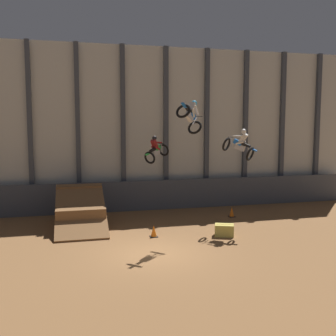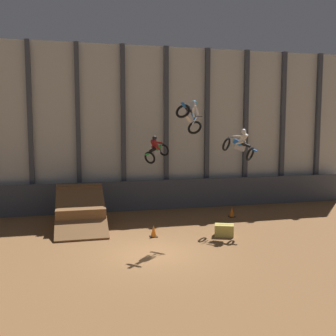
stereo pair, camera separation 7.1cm
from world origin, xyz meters
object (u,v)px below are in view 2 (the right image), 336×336
object	(u,v)px
rider_bike_right_air	(240,145)
hay_bale_trackside	(224,230)
traffic_cone_near_ramp	(232,212)
rider_bike_left_air	(156,150)
dirt_ramp	(80,212)
rider_bike_center_air	(190,115)
traffic_cone_arena_edge	(154,231)

from	to	relation	value
rider_bike_right_air	hay_bale_trackside	size ratio (longest dim) A/B	1.64
hay_bale_trackside	traffic_cone_near_ramp	bearing A→B (deg)	61.85
rider_bike_left_air	dirt_ramp	bearing A→B (deg)	-119.08
rider_bike_left_air	rider_bike_center_air	size ratio (longest dim) A/B	1.01
rider_bike_center_air	hay_bale_trackside	world-z (taller)	rider_bike_center_air
dirt_ramp	rider_bike_center_air	bearing A→B (deg)	-32.53
rider_bike_left_air	traffic_cone_arena_edge	bearing A→B (deg)	-55.31
dirt_ramp	rider_bike_left_air	bearing A→B (deg)	12.29
rider_bike_right_air	traffic_cone_near_ramp	bearing A→B (deg)	33.31
rider_bike_right_air	hay_bale_trackside	bearing A→B (deg)	-177.06
traffic_cone_near_ramp	dirt_ramp	bearing A→B (deg)	178.87
dirt_ramp	traffic_cone_near_ramp	bearing A→B (deg)	-1.13
traffic_cone_near_ramp	hay_bale_trackside	size ratio (longest dim) A/B	0.55
rider_bike_left_air	hay_bale_trackside	bearing A→B (deg)	-15.43
traffic_cone_arena_edge	hay_bale_trackside	world-z (taller)	traffic_cone_arena_edge
dirt_ramp	traffic_cone_near_ramp	distance (m)	8.63
rider_bike_right_air	rider_bike_left_air	bearing A→B (deg)	94.57
rider_bike_left_air	traffic_cone_arena_edge	xyz separation A→B (m)	(-1.02, -4.11, -3.61)
rider_bike_left_air	hay_bale_trackside	xyz separation A→B (m)	(2.31, -4.76, -3.61)
rider_bike_center_air	rider_bike_right_air	size ratio (longest dim) A/B	0.98
rider_bike_left_air	hay_bale_trackside	world-z (taller)	rider_bike_left_air
dirt_ramp	traffic_cone_near_ramp	world-z (taller)	dirt_ramp
dirt_ramp	rider_bike_left_air	size ratio (longest dim) A/B	2.68
rider_bike_left_air	traffic_cone_near_ramp	distance (m)	5.70
dirt_ramp	traffic_cone_arena_edge	size ratio (longest dim) A/B	7.94
traffic_cone_near_ramp	hay_bale_trackside	xyz separation A→B (m)	(-1.95, -3.64, -0.00)
traffic_cone_arena_edge	hay_bale_trackside	xyz separation A→B (m)	(3.33, -0.65, -0.00)
rider_bike_center_air	hay_bale_trackside	bearing A→B (deg)	24.63
traffic_cone_near_ramp	rider_bike_left_air	bearing A→B (deg)	165.29
dirt_ramp	hay_bale_trackside	distance (m)	7.69
rider_bike_center_air	traffic_cone_near_ramp	world-z (taller)	rider_bike_center_air
rider_bike_center_air	traffic_cone_arena_edge	distance (m)	5.77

